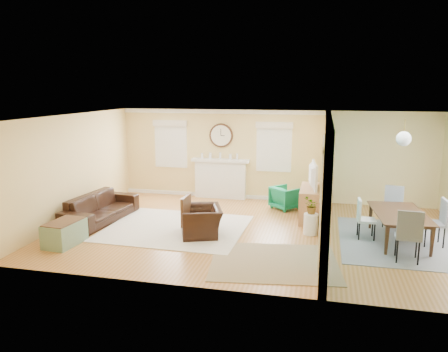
{
  "coord_description": "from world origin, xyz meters",
  "views": [
    {
      "loc": [
        1.43,
        -9.38,
        3.21
      ],
      "look_at": [
        -0.8,
        0.3,
        1.2
      ],
      "focal_mm": 35.0,
      "sensor_mm": 36.0,
      "label": 1
    }
  ],
  "objects_px": {
    "dining_table": "(400,227)",
    "sofa": "(101,208)",
    "eames_chair": "(201,221)",
    "green_chair": "(286,198)",
    "credenza": "(309,203)"
  },
  "relations": [
    {
      "from": "dining_table",
      "to": "sofa",
      "type": "bearing_deg",
      "value": 85.23
    },
    {
      "from": "eames_chair",
      "to": "green_chair",
      "type": "distance_m",
      "value": 3.06
    },
    {
      "from": "green_chair",
      "to": "credenza",
      "type": "bearing_deg",
      "value": 170.58
    },
    {
      "from": "green_chair",
      "to": "credenza",
      "type": "relative_size",
      "value": 0.49
    },
    {
      "from": "sofa",
      "to": "dining_table",
      "type": "distance_m",
      "value": 6.92
    },
    {
      "from": "eames_chair",
      "to": "credenza",
      "type": "bearing_deg",
      "value": 107.53
    },
    {
      "from": "sofa",
      "to": "eames_chair",
      "type": "xyz_separation_m",
      "value": [
        2.71,
        -0.49,
        -0.01
      ]
    },
    {
      "from": "green_chair",
      "to": "credenza",
      "type": "xyz_separation_m",
      "value": [
        0.66,
        -0.81,
        0.09
      ]
    },
    {
      "from": "sofa",
      "to": "credenza",
      "type": "relative_size",
      "value": 1.62
    },
    {
      "from": "eames_chair",
      "to": "credenza",
      "type": "distance_m",
      "value": 2.9
    },
    {
      "from": "eames_chair",
      "to": "dining_table",
      "type": "bearing_deg",
      "value": 76.72
    },
    {
      "from": "sofa",
      "to": "green_chair",
      "type": "xyz_separation_m",
      "value": [
        4.33,
        2.1,
        -0.02
      ]
    },
    {
      "from": "eames_chair",
      "to": "credenza",
      "type": "xyz_separation_m",
      "value": [
        2.28,
        1.78,
        0.08
      ]
    },
    {
      "from": "dining_table",
      "to": "credenza",
      "type": "bearing_deg",
      "value": 52.04
    },
    {
      "from": "eames_chair",
      "to": "credenza",
      "type": "height_order",
      "value": "credenza"
    }
  ]
}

